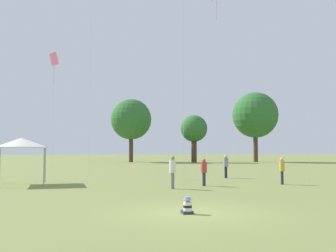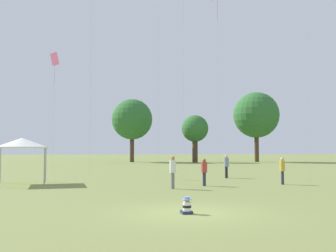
{
  "view_description": "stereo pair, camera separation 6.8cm",
  "coord_description": "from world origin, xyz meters",
  "px_view_note": "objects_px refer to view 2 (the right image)",
  "views": [
    {
      "loc": [
        -2.41,
        -13.51,
        2.2
      ],
      "look_at": [
        -0.03,
        5.85,
        3.35
      ],
      "focal_mm": 42.0,
      "sensor_mm": 36.0,
      "label": 1
    },
    {
      "loc": [
        -2.34,
        -13.52,
        2.2
      ],
      "look_at": [
        -0.03,
        5.85,
        3.35
      ],
      "focal_mm": 42.0,
      "sensor_mm": 36.0,
      "label": 2
    }
  ],
  "objects_px": {
    "person_standing_0": "(226,164)",
    "distant_tree_0": "(256,115)",
    "distant_tree_2": "(132,119)",
    "distant_tree_1": "(195,129)",
    "canopy_tent": "(22,143)",
    "person_standing_4": "(282,168)",
    "seated_toddler": "(187,206)",
    "kite_0": "(217,6)",
    "person_standing_1": "(204,170)",
    "person_standing_5": "(173,169)",
    "kite_5": "(55,62)"
  },
  "relations": [
    {
      "from": "seated_toddler",
      "to": "distant_tree_1",
      "type": "relative_size",
      "value": 0.08
    },
    {
      "from": "person_standing_1",
      "to": "seated_toddler",
      "type": "bearing_deg",
      "value": 178.01
    },
    {
      "from": "person_standing_5",
      "to": "distant_tree_1",
      "type": "relative_size",
      "value": 0.23
    },
    {
      "from": "person_standing_4",
      "to": "distant_tree_0",
      "type": "distance_m",
      "value": 43.82
    },
    {
      "from": "kite_5",
      "to": "distant_tree_2",
      "type": "bearing_deg",
      "value": -7.94
    },
    {
      "from": "person_standing_0",
      "to": "kite_5",
      "type": "distance_m",
      "value": 16.85
    },
    {
      "from": "kite_0",
      "to": "distant_tree_2",
      "type": "relative_size",
      "value": 1.49
    },
    {
      "from": "distant_tree_2",
      "to": "distant_tree_1",
      "type": "bearing_deg",
      "value": -16.89
    },
    {
      "from": "person_standing_1",
      "to": "canopy_tent",
      "type": "xyz_separation_m",
      "value": [
        -11.14,
        2.47,
        1.6
      ]
    },
    {
      "from": "distant_tree_0",
      "to": "distant_tree_2",
      "type": "xyz_separation_m",
      "value": [
        -21.16,
        1.97,
        -0.78
      ]
    },
    {
      "from": "person_standing_0",
      "to": "kite_5",
      "type": "xyz_separation_m",
      "value": [
        -13.65,
        4.91,
        8.57
      ]
    },
    {
      "from": "person_standing_0",
      "to": "canopy_tent",
      "type": "distance_m",
      "value": 14.67
    },
    {
      "from": "person_standing_0",
      "to": "person_standing_5",
      "type": "distance_m",
      "value": 9.07
    },
    {
      "from": "person_standing_5",
      "to": "kite_0",
      "type": "height_order",
      "value": "kite_0"
    },
    {
      "from": "canopy_tent",
      "to": "distant_tree_1",
      "type": "height_order",
      "value": "distant_tree_1"
    },
    {
      "from": "kite_0",
      "to": "person_standing_4",
      "type": "bearing_deg",
      "value": 39.99
    },
    {
      "from": "seated_toddler",
      "to": "person_standing_0",
      "type": "relative_size",
      "value": 0.33
    },
    {
      "from": "person_standing_1",
      "to": "person_standing_5",
      "type": "bearing_deg",
      "value": 138.62
    },
    {
      "from": "seated_toddler",
      "to": "distant_tree_0",
      "type": "relative_size",
      "value": 0.05
    },
    {
      "from": "person_standing_1",
      "to": "distant_tree_1",
      "type": "distance_m",
      "value": 41.35
    },
    {
      "from": "distant_tree_0",
      "to": "kite_5",
      "type": "bearing_deg",
      "value": -133.07
    },
    {
      "from": "person_standing_0",
      "to": "distant_tree_0",
      "type": "xyz_separation_m",
      "value": [
        15.03,
        35.59,
        6.95
      ]
    },
    {
      "from": "distant_tree_2",
      "to": "distant_tree_0",
      "type": "bearing_deg",
      "value": -5.31
    },
    {
      "from": "person_standing_4",
      "to": "distant_tree_1",
      "type": "height_order",
      "value": "distant_tree_1"
    },
    {
      "from": "canopy_tent",
      "to": "person_standing_4",
      "type": "bearing_deg",
      "value": -7.41
    },
    {
      "from": "kite_0",
      "to": "person_standing_1",
      "type": "bearing_deg",
      "value": 11.66
    },
    {
      "from": "kite_5",
      "to": "kite_0",
      "type": "bearing_deg",
      "value": -88.67
    },
    {
      "from": "person_standing_0",
      "to": "distant_tree_1",
      "type": "distance_m",
      "value": 34.97
    },
    {
      "from": "distant_tree_1",
      "to": "canopy_tent",
      "type": "bearing_deg",
      "value": -115.66
    },
    {
      "from": "canopy_tent",
      "to": "kite_0",
      "type": "xyz_separation_m",
      "value": [
        14.54,
        7.56,
        12.26
      ]
    },
    {
      "from": "distant_tree_1",
      "to": "distant_tree_0",
      "type": "bearing_deg",
      "value": 5.99
    },
    {
      "from": "person_standing_4",
      "to": "person_standing_5",
      "type": "relative_size",
      "value": 0.93
    },
    {
      "from": "person_standing_5",
      "to": "canopy_tent",
      "type": "bearing_deg",
      "value": 95.67
    },
    {
      "from": "canopy_tent",
      "to": "kite_0",
      "type": "bearing_deg",
      "value": 27.48
    },
    {
      "from": "canopy_tent",
      "to": "person_standing_1",
      "type": "bearing_deg",
      "value": -12.48
    },
    {
      "from": "person_standing_5",
      "to": "kite_0",
      "type": "bearing_deg",
      "value": 3.71
    },
    {
      "from": "distant_tree_0",
      "to": "distant_tree_1",
      "type": "distance_m",
      "value": 11.26
    },
    {
      "from": "person_standing_4",
      "to": "kite_5",
      "type": "relative_size",
      "value": 0.16
    },
    {
      "from": "person_standing_5",
      "to": "person_standing_0",
      "type": "bearing_deg",
      "value": -4.94
    },
    {
      "from": "person_standing_5",
      "to": "person_standing_4",
      "type": "bearing_deg",
      "value": -46.31
    },
    {
      "from": "person_standing_0",
      "to": "canopy_tent",
      "type": "relative_size",
      "value": 0.49
    },
    {
      "from": "person_standing_0",
      "to": "person_standing_1",
      "type": "height_order",
      "value": "person_standing_0"
    },
    {
      "from": "person_standing_0",
      "to": "person_standing_5",
      "type": "height_order",
      "value": "person_standing_5"
    },
    {
      "from": "person_standing_0",
      "to": "distant_tree_0",
      "type": "height_order",
      "value": "distant_tree_0"
    },
    {
      "from": "person_standing_1",
      "to": "kite_0",
      "type": "bearing_deg",
      "value": -5.31
    },
    {
      "from": "kite_5",
      "to": "distant_tree_2",
      "type": "relative_size",
      "value": 0.97
    },
    {
      "from": "distant_tree_1",
      "to": "person_standing_4",
      "type": "bearing_deg",
      "value": -92.98
    },
    {
      "from": "kite_5",
      "to": "distant_tree_0",
      "type": "relative_size",
      "value": 0.87
    },
    {
      "from": "distant_tree_0",
      "to": "distant_tree_1",
      "type": "relative_size",
      "value": 1.53
    },
    {
      "from": "person_standing_1",
      "to": "distant_tree_1",
      "type": "xyz_separation_m",
      "value": [
        7.12,
        40.48,
        4.49
      ]
    }
  ]
}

